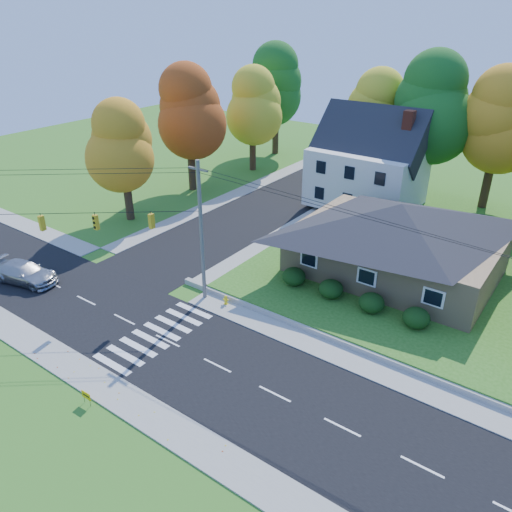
{
  "coord_description": "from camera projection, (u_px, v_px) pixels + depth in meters",
  "views": [
    {
      "loc": [
        19.18,
        -17.1,
        18.59
      ],
      "look_at": [
        0.94,
        8.0,
        2.91
      ],
      "focal_mm": 35.0,
      "sensor_mm": 36.0,
      "label": 1
    }
  ],
  "objects": [
    {
      "name": "ground",
      "position": [
        168.0,
        341.0,
        30.8
      ],
      "size": [
        120.0,
        120.0,
        0.0
      ],
      "primitive_type": "plane",
      "color": "#3D7923"
    },
    {
      "name": "road_main",
      "position": [
        168.0,
        341.0,
        30.79
      ],
      "size": [
        90.0,
        8.0,
        0.02
      ],
      "primitive_type": "cube",
      "color": "black",
      "rests_on": "ground"
    },
    {
      "name": "road_cross",
      "position": [
        287.0,
        197.0,
        53.76
      ],
      "size": [
        8.0,
        44.0,
        0.02
      ],
      "primitive_type": "cube",
      "color": "black",
      "rests_on": "ground"
    },
    {
      "name": "sidewalk_north",
      "position": [
        219.0,
        305.0,
        34.39
      ],
      "size": [
        90.0,
        2.0,
        0.08
      ],
      "primitive_type": "cube",
      "color": "#9C9A90",
      "rests_on": "ground"
    },
    {
      "name": "sidewalk_south",
      "position": [
        102.0,
        385.0,
        27.17
      ],
      "size": [
        90.0,
        2.0,
        0.08
      ],
      "primitive_type": "cube",
      "color": "#9C9A90",
      "rests_on": "ground"
    },
    {
      "name": "lawn",
      "position": [
        478.0,
        266.0,
        39.02
      ],
      "size": [
        30.0,
        30.0,
        0.5
      ],
      "primitive_type": "cube",
      "color": "#3D7923",
      "rests_on": "ground"
    },
    {
      "name": "ranch_house",
      "position": [
        397.0,
        237.0,
        36.68
      ],
      "size": [
        14.6,
        10.6,
        5.4
      ],
      "color": "tan",
      "rests_on": "lawn"
    },
    {
      "name": "colonial_house",
      "position": [
        368.0,
        164.0,
        48.92
      ],
      "size": [
        10.4,
        8.4,
        9.6
      ],
      "color": "silver",
      "rests_on": "lawn"
    },
    {
      "name": "hedge_row",
      "position": [
        351.0,
        296.0,
        33.42
      ],
      "size": [
        10.7,
        1.7,
        1.27
      ],
      "color": "#163A10",
      "rests_on": "lawn"
    },
    {
      "name": "traffic_infrastructure",
      "position": [
        175.0,
        258.0,
        29.53
      ],
      "size": [
        38.1,
        10.66,
        10.0
      ],
      "color": "#666059",
      "rests_on": "ground"
    },
    {
      "name": "tree_lot_0",
      "position": [
        378.0,
        113.0,
        52.64
      ],
      "size": [
        6.72,
        6.72,
        12.51
      ],
      "color": "#3F2A19",
      "rests_on": "lawn"
    },
    {
      "name": "tree_lot_1",
      "position": [
        433.0,
        108.0,
        48.18
      ],
      "size": [
        7.84,
        7.84,
        14.6
      ],
      "color": "#3F2A19",
      "rests_on": "lawn"
    },
    {
      "name": "tree_lot_2",
      "position": [
        500.0,
        121.0,
        46.05
      ],
      "size": [
        7.28,
        7.28,
        13.56
      ],
      "color": "#3F2A19",
      "rests_on": "lawn"
    },
    {
      "name": "tree_west_0",
      "position": [
        122.0,
        146.0,
        45.15
      ],
      "size": [
        6.16,
        6.16,
        11.47
      ],
      "color": "#3F2A19",
      "rests_on": "ground"
    },
    {
      "name": "tree_west_1",
      "position": [
        188.0,
        112.0,
        52.3
      ],
      "size": [
        7.28,
        7.28,
        13.56
      ],
      "color": "#3F2A19",
      "rests_on": "ground"
    },
    {
      "name": "tree_west_2",
      "position": [
        253.0,
        106.0,
        59.29
      ],
      "size": [
        6.72,
        6.72,
        12.51
      ],
      "color": "#3F2A19",
      "rests_on": "ground"
    },
    {
      "name": "tree_west_3",
      "position": [
        276.0,
        85.0,
        65.53
      ],
      "size": [
        7.84,
        7.84,
        14.6
      ],
      "color": "#3F2A19",
      "rests_on": "ground"
    },
    {
      "name": "silver_sedan",
      "position": [
        24.0,
        273.0,
        37.03
      ],
      "size": [
        5.64,
        3.34,
        1.53
      ],
      "primitive_type": "imported",
      "rotation": [
        0.0,
        0.0,
        1.81
      ],
      "color": "#A9A9AE",
      "rests_on": "road_main"
    },
    {
      "name": "white_car",
      "position": [
        320.0,
        170.0,
        60.12
      ],
      "size": [
        2.29,
        4.4,
        1.38
      ],
      "primitive_type": "imported",
      "rotation": [
        0.0,
        0.0,
        -0.21
      ],
      "color": "silver",
      "rests_on": "road_cross"
    },
    {
      "name": "fire_hydrant",
      "position": [
        226.0,
        300.0,
        34.37
      ],
      "size": [
        0.42,
        0.32,
        0.73
      ],
      "color": "yellow",
      "rests_on": "ground"
    },
    {
      "name": "yard_sign",
      "position": [
        86.0,
        396.0,
        25.67
      ],
      "size": [
        0.65,
        0.05,
        0.81
      ],
      "color": "black",
      "rests_on": "ground"
    }
  ]
}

